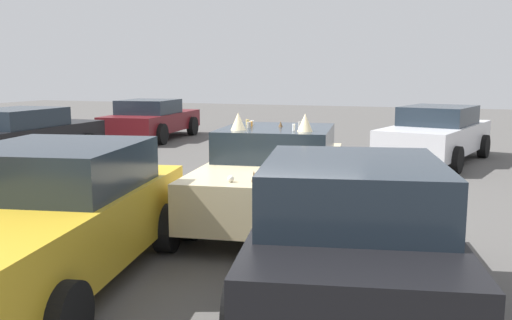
{
  "coord_description": "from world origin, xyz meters",
  "views": [
    {
      "loc": [
        -8.02,
        -2.57,
        2.23
      ],
      "look_at": [
        0.0,
        0.3,
        0.9
      ],
      "focal_mm": 38.93,
      "sensor_mm": 36.0,
      "label": 1
    }
  ],
  "objects_px": {
    "art_car_decorated": "(275,173)",
    "parked_sedan_row_back_center": "(351,230)",
    "parked_sedan_near_left": "(437,134)",
    "parked_sedan_far_left": "(152,119)",
    "parked_sedan_behind_right": "(24,135)",
    "parked_sedan_behind_left": "(46,218)"
  },
  "relations": [
    {
      "from": "art_car_decorated",
      "to": "parked_sedan_behind_right",
      "type": "height_order",
      "value": "art_car_decorated"
    },
    {
      "from": "art_car_decorated",
      "to": "parked_sedan_row_back_center",
      "type": "bearing_deg",
      "value": 23.05
    },
    {
      "from": "art_car_decorated",
      "to": "parked_sedan_row_back_center",
      "type": "height_order",
      "value": "art_car_decorated"
    },
    {
      "from": "parked_sedan_far_left",
      "to": "parked_sedan_near_left",
      "type": "bearing_deg",
      "value": -107.05
    },
    {
      "from": "art_car_decorated",
      "to": "parked_sedan_behind_left",
      "type": "distance_m",
      "value": 3.75
    },
    {
      "from": "parked_sedan_far_left",
      "to": "parked_sedan_behind_right",
      "type": "bearing_deg",
      "value": 169.61
    },
    {
      "from": "parked_sedan_near_left",
      "to": "parked_sedan_behind_left",
      "type": "height_order",
      "value": "parked_sedan_behind_left"
    },
    {
      "from": "parked_sedan_near_left",
      "to": "parked_sedan_behind_right",
      "type": "bearing_deg",
      "value": -55.49
    },
    {
      "from": "art_car_decorated",
      "to": "parked_sedan_behind_left",
      "type": "relative_size",
      "value": 1.01
    },
    {
      "from": "art_car_decorated",
      "to": "parked_sedan_near_left",
      "type": "xyz_separation_m",
      "value": [
        6.67,
        -2.18,
        0.0
      ]
    },
    {
      "from": "art_car_decorated",
      "to": "parked_sedan_behind_left",
      "type": "bearing_deg",
      "value": -30.44
    },
    {
      "from": "parked_sedan_near_left",
      "to": "parked_sedan_row_back_center",
      "type": "height_order",
      "value": "parked_sedan_row_back_center"
    },
    {
      "from": "art_car_decorated",
      "to": "parked_sedan_far_left",
      "type": "bearing_deg",
      "value": -148.11
    },
    {
      "from": "parked_sedan_far_left",
      "to": "parked_sedan_row_back_center",
      "type": "relative_size",
      "value": 1.11
    },
    {
      "from": "parked_sedan_far_left",
      "to": "parked_sedan_behind_left",
      "type": "bearing_deg",
      "value": -160.13
    },
    {
      "from": "parked_sedan_behind_right",
      "to": "parked_sedan_row_back_center",
      "type": "xyz_separation_m",
      "value": [
        -5.84,
        -9.3,
        0.01
      ]
    },
    {
      "from": "art_car_decorated",
      "to": "parked_sedan_row_back_center",
      "type": "xyz_separation_m",
      "value": [
        -2.79,
        -1.68,
        0.01
      ]
    },
    {
      "from": "art_car_decorated",
      "to": "parked_sedan_behind_left",
      "type": "xyz_separation_m",
      "value": [
        -3.46,
        1.43,
        0.02
      ]
    },
    {
      "from": "art_car_decorated",
      "to": "parked_sedan_near_left",
      "type": "distance_m",
      "value": 7.02
    },
    {
      "from": "parked_sedan_behind_left",
      "to": "parked_sedan_row_back_center",
      "type": "height_order",
      "value": "parked_sedan_behind_left"
    },
    {
      "from": "parked_sedan_near_left",
      "to": "parked_sedan_behind_right",
      "type": "xyz_separation_m",
      "value": [
        -3.62,
        9.8,
        -0.01
      ]
    },
    {
      "from": "art_car_decorated",
      "to": "parked_sedan_near_left",
      "type": "height_order",
      "value": "art_car_decorated"
    }
  ]
}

